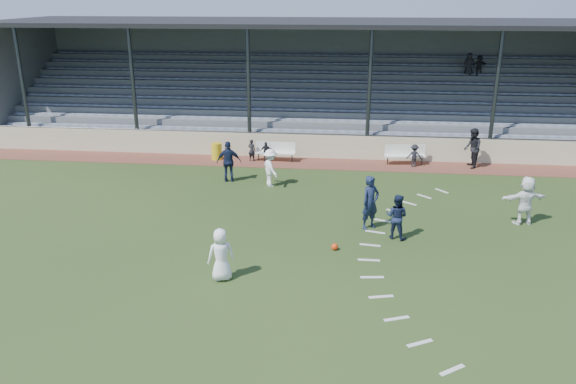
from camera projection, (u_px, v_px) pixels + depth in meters
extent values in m
plane|color=#273B18|center=(279.00, 256.00, 18.03)|extent=(90.00, 90.00, 0.00)
cube|color=brown|center=(306.00, 163.00, 27.86)|extent=(34.00, 2.00, 0.02)
cube|color=beige|center=(307.00, 146.00, 28.65)|extent=(34.00, 0.18, 1.20)
cube|color=white|center=(275.00, 153.00, 27.99)|extent=(2.02, 0.49, 0.06)
cube|color=white|center=(276.00, 147.00, 28.11)|extent=(2.00, 0.15, 0.54)
cylinder|color=#2F3237|center=(259.00, 157.00, 28.19)|extent=(0.06, 0.06, 0.40)
cylinder|color=#2F3237|center=(292.00, 158.00, 27.94)|extent=(0.06, 0.06, 0.40)
cube|color=white|center=(405.00, 156.00, 27.45)|extent=(2.04, 0.67, 0.06)
cube|color=white|center=(405.00, 150.00, 27.57)|extent=(1.99, 0.33, 0.54)
cylinder|color=#2F3237|center=(388.00, 161.00, 27.50)|extent=(0.06, 0.06, 0.40)
cylinder|color=#2F3237|center=(422.00, 161.00, 27.54)|extent=(0.06, 0.06, 0.40)
cylinder|color=gold|center=(217.00, 151.00, 28.34)|extent=(0.53, 0.53, 0.84)
sphere|color=red|center=(335.00, 247.00, 18.41)|extent=(0.22, 0.22, 0.22)
imported|color=white|center=(221.00, 255.00, 16.29)|extent=(0.92, 0.78, 1.60)
imported|color=#151E3B|center=(370.00, 203.00, 19.85)|extent=(0.85, 0.81, 1.95)
imported|color=#151E3B|center=(397.00, 217.00, 19.09)|extent=(0.94, 0.85, 1.58)
imported|color=white|center=(270.00, 168.00, 24.29)|extent=(1.09, 1.24, 1.66)
imported|color=#151E3B|center=(229.00, 162.00, 24.89)|extent=(1.14, 0.65, 1.84)
imported|color=white|center=(526.00, 200.00, 20.25)|extent=(1.76, 0.94, 1.81)
imported|color=black|center=(473.00, 148.00, 26.82)|extent=(0.77, 0.97, 1.92)
imported|color=black|center=(252.00, 150.00, 28.04)|extent=(0.46, 0.37, 1.10)
imported|color=black|center=(266.00, 152.00, 27.99)|extent=(0.60, 0.28, 0.99)
imported|color=black|center=(414.00, 156.00, 27.11)|extent=(0.71, 0.41, 1.10)
cube|color=slate|center=(308.00, 144.00, 29.17)|extent=(34.00, 0.80, 1.20)
cube|color=gray|center=(309.00, 131.00, 29.04)|extent=(33.00, 0.28, 0.10)
cube|color=slate|center=(309.00, 136.00, 29.85)|extent=(34.00, 0.80, 1.60)
cube|color=gray|center=(310.00, 120.00, 29.66)|extent=(33.00, 0.28, 0.10)
cube|color=slate|center=(311.00, 129.00, 30.53)|extent=(34.00, 0.80, 2.00)
cube|color=gray|center=(311.00, 110.00, 30.27)|extent=(33.00, 0.28, 0.10)
cube|color=slate|center=(312.00, 122.00, 31.21)|extent=(34.00, 0.80, 2.40)
cube|color=gray|center=(312.00, 100.00, 30.89)|extent=(33.00, 0.28, 0.10)
cube|color=slate|center=(313.00, 116.00, 31.90)|extent=(34.00, 0.80, 2.80)
cube|color=gray|center=(313.00, 90.00, 31.51)|extent=(33.00, 0.28, 0.10)
cube|color=slate|center=(314.00, 110.00, 32.58)|extent=(34.00, 0.80, 3.20)
cube|color=gray|center=(314.00, 81.00, 32.12)|extent=(33.00, 0.28, 0.10)
cube|color=slate|center=(315.00, 104.00, 33.26)|extent=(34.00, 0.80, 3.60)
cube|color=gray|center=(315.00, 72.00, 32.74)|extent=(33.00, 0.28, 0.10)
cube|color=slate|center=(316.00, 98.00, 33.95)|extent=(34.00, 0.80, 4.00)
cube|color=gray|center=(316.00, 63.00, 33.36)|extent=(33.00, 0.28, 0.10)
cube|color=slate|center=(316.00, 92.00, 34.63)|extent=(34.00, 0.80, 4.40)
cube|color=gray|center=(317.00, 55.00, 33.97)|extent=(33.00, 0.28, 0.10)
cube|color=slate|center=(317.00, 75.00, 34.86)|extent=(34.00, 0.40, 6.40)
cube|color=slate|center=(30.00, 79.00, 33.23)|extent=(0.30, 7.80, 6.40)
cube|color=black|center=(314.00, 22.00, 30.10)|extent=(34.60, 9.00, 0.22)
cylinder|color=#2F3237|center=(23.00, 89.00, 29.42)|extent=(0.20, 0.20, 6.50)
cylinder|color=#2F3237|center=(134.00, 91.00, 28.79)|extent=(0.20, 0.20, 6.50)
cylinder|color=#2F3237|center=(249.00, 93.00, 28.17)|extent=(0.20, 0.20, 6.50)
cylinder|color=#2F3237|center=(369.00, 95.00, 27.55)|extent=(0.20, 0.20, 6.50)
cylinder|color=#2F3237|center=(495.00, 98.00, 26.93)|extent=(0.20, 0.20, 6.50)
cylinder|color=#2F3237|center=(308.00, 134.00, 28.43)|extent=(34.00, 0.05, 0.05)
imported|color=black|center=(469.00, 64.00, 31.59)|extent=(0.69, 0.54, 1.25)
imported|color=black|center=(479.00, 65.00, 31.55)|extent=(1.09, 0.71, 1.13)
cube|color=silver|center=(442.00, 191.00, 23.96)|extent=(0.54, 0.61, 0.01)
cube|color=silver|center=(424.00, 196.00, 23.31)|extent=(0.59, 0.56, 0.01)
cube|color=silver|center=(409.00, 203.00, 22.56)|extent=(0.64, 0.51, 0.01)
cube|color=silver|center=(395.00, 211.00, 21.72)|extent=(0.67, 0.44, 0.01)
cube|color=silver|center=(384.00, 221.00, 20.80)|extent=(0.70, 0.37, 0.01)
cube|color=silver|center=(375.00, 232.00, 19.82)|extent=(0.71, 0.29, 0.01)
cube|color=silver|center=(370.00, 245.00, 18.79)|extent=(0.71, 0.21, 0.01)
cube|color=silver|center=(369.00, 260.00, 17.73)|extent=(0.70, 0.12, 0.01)
cube|color=silver|center=(372.00, 277.00, 16.66)|extent=(0.71, 0.21, 0.01)
cube|color=silver|center=(381.00, 297.00, 15.59)|extent=(0.71, 0.29, 0.01)
cube|color=silver|center=(397.00, 319.00, 14.53)|extent=(0.70, 0.37, 0.01)
cube|color=silver|center=(420.00, 343.00, 13.52)|extent=(0.67, 0.44, 0.01)
cube|color=silver|center=(452.00, 370.00, 12.55)|extent=(0.64, 0.51, 0.01)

